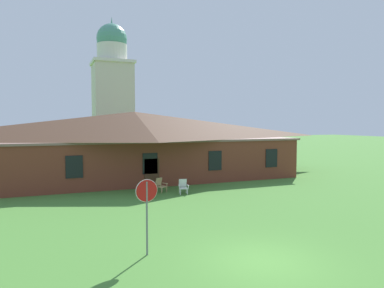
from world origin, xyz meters
name	(u,v)px	position (x,y,z in m)	size (l,w,h in m)	color
ground_plane	(262,262)	(0.00, 0.00, 0.00)	(200.00, 200.00, 0.00)	#477F33
brick_building	(134,144)	(0.00, 19.42, 2.85)	(26.78, 10.40, 5.60)	brown
dome_tower	(113,95)	(0.96, 36.41, 8.32)	(5.18, 5.18, 18.28)	beige
stop_sign	(147,201)	(-3.44, 2.01, 1.92)	(0.80, 0.12, 2.69)	slate
lawn_chair_by_porch	(150,190)	(-0.91, 11.13, 0.50)	(0.79, 0.84, 0.96)	white
lawn_chair_near_door	(161,185)	(0.24, 12.63, 0.50)	(0.81, 0.85, 0.96)	tan
lawn_chair_left_end	(183,186)	(1.46, 11.56, 0.50)	(0.72, 0.76, 0.96)	silver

